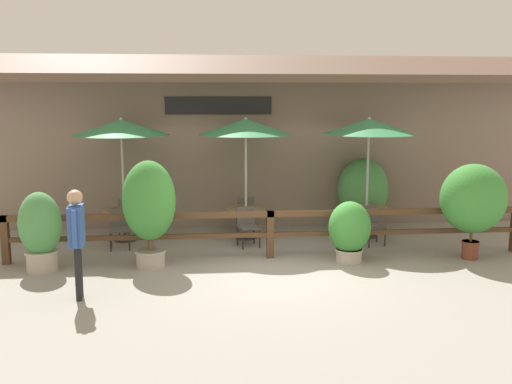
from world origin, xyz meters
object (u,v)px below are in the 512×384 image
potted_plant_corner_fern (363,191)px  patio_umbrella_near (121,127)px  potted_plant_tall_tropical (350,230)px  patio_umbrella_middle (246,127)px  chair_middle_streetside (248,225)px  patio_umbrella_far (369,127)px  dining_table_far (366,213)px  potted_plant_broad_leaf (40,230)px  potted_plant_small_flowering (473,199)px  chair_far_streetside (372,223)px  chair_far_wallside (361,211)px  chair_middle_wallside (245,212)px  potted_plant_entrance_palm (149,205)px  pedestrian (76,229)px  chair_near_streetside (120,227)px  dining_table_middle (246,214)px  dining_table_near (124,216)px  chair_near_wallside (128,214)px

potted_plant_corner_fern → patio_umbrella_near: bearing=-172.0°
potted_plant_tall_tropical → patio_umbrella_middle: bearing=131.2°
chair_middle_streetside → patio_umbrella_far: patio_umbrella_far is taller
dining_table_far → potted_plant_tall_tropical: size_ratio=0.78×
patio_umbrella_far → potted_plant_broad_leaf: bearing=-163.0°
patio_umbrella_middle → potted_plant_small_flowering: (4.33, -2.12, -1.34)m
chair_far_streetside → chair_far_wallside: bearing=74.8°
chair_middle_wallside → potted_plant_entrance_palm: bearing=54.5°
patio_umbrella_far → potted_plant_small_flowering: (1.56, -2.00, -1.34)m
potted_plant_entrance_palm → pedestrian: bearing=-119.8°
chair_far_streetside → potted_plant_entrance_palm: potted_plant_entrance_palm is taller
patio_umbrella_middle → potted_plant_corner_fern: size_ratio=1.60×
chair_far_streetside → potted_plant_broad_leaf: bearing=-178.4°
patio_umbrella_near → pedestrian: (-0.21, -3.81, -1.41)m
pedestrian → potted_plant_broad_leaf: bearing=-153.6°
patio_umbrella_far → potted_plant_broad_leaf: size_ratio=1.86×
chair_middle_streetside → pedestrian: pedestrian is taller
chair_near_streetside → pedestrian: size_ratio=0.48×
potted_plant_tall_tropical → patio_umbrella_far: bearing=65.6°
chair_middle_streetside → chair_far_wallside: 3.12m
dining_table_middle → potted_plant_small_flowering: size_ratio=0.50×
chair_middle_wallside → potted_plant_corner_fern: bearing=-177.3°
chair_far_wallside → potted_plant_entrance_palm: bearing=26.8°
potted_plant_entrance_palm → potted_plant_corner_fern: (4.92, 2.92, -0.28)m
patio_umbrella_far → pedestrian: (-5.72, -3.66, -1.41)m
patio_umbrella_near → patio_umbrella_middle: 2.73m
patio_umbrella_near → potted_plant_tall_tropical: 5.42m
potted_plant_small_flowering → dining_table_middle: bearing=154.0°
dining_table_near → dining_table_far: same height
dining_table_near → chair_middle_streetside: 2.82m
chair_middle_streetside → potted_plant_broad_leaf: bearing=-173.1°
patio_umbrella_far → pedestrian: size_ratio=1.56×
chair_near_wallside → potted_plant_broad_leaf: 3.14m
patio_umbrella_far → pedestrian: bearing=-147.4°
chair_middle_wallside → chair_far_streetside: bearing=150.9°
potted_plant_entrance_palm → potted_plant_tall_tropical: potted_plant_entrance_palm is taller
chair_middle_streetside → potted_plant_entrance_palm: 2.50m
patio_umbrella_middle → dining_table_far: patio_umbrella_middle is taller
patio_umbrella_near → dining_table_near: patio_umbrella_near is taller
potted_plant_small_flowering → dining_table_far: bearing=128.0°
chair_near_streetside → dining_table_middle: size_ratio=0.89×
dining_table_near → potted_plant_entrance_palm: bearing=-70.2°
chair_far_streetside → pedestrian: (-5.65, -2.99, 0.66)m
dining_table_far → potted_plant_broad_leaf: size_ratio=0.64×
chair_far_wallside → pedestrian: pedestrian is taller
dining_table_near → chair_near_wallside: chair_near_wallside is taller
patio_umbrella_near → dining_table_near: size_ratio=2.91×
dining_table_middle → dining_table_near: bearing=179.4°
chair_near_wallside → patio_umbrella_far: size_ratio=0.31×
patio_umbrella_middle → potted_plant_corner_fern: bearing=15.8°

